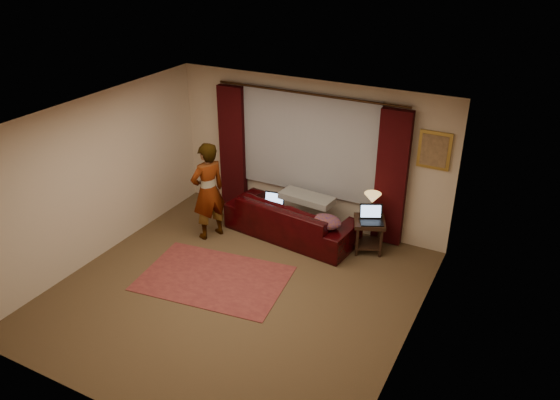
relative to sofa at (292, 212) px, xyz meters
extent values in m
cube|color=brown|center=(0.02, -1.85, -0.47)|extent=(5.00, 5.00, 0.01)
cube|color=silver|center=(0.02, -1.85, 2.14)|extent=(5.00, 5.00, 0.02)
cube|color=beige|center=(0.02, 0.65, 0.84)|extent=(5.00, 0.02, 2.60)
cube|color=beige|center=(0.02, -4.35, 0.84)|extent=(5.00, 0.02, 2.60)
cube|color=beige|center=(-2.48, -1.85, 0.84)|extent=(0.02, 5.00, 2.60)
cube|color=beige|center=(2.52, -1.85, 0.84)|extent=(0.02, 5.00, 2.60)
cube|color=gray|center=(0.02, 0.59, 1.04)|extent=(2.50, 0.05, 1.80)
cube|color=black|center=(-1.48, 0.54, 0.72)|extent=(0.50, 0.14, 2.30)
cube|color=black|center=(1.52, 0.54, 0.72)|extent=(0.50, 0.14, 2.30)
cylinder|color=#301D0E|center=(0.02, 0.54, 1.92)|extent=(0.04, 0.04, 3.40)
cube|color=gold|center=(2.12, 0.62, 1.29)|extent=(0.50, 0.04, 0.60)
imported|color=black|center=(0.00, 0.00, 0.00)|extent=(2.39, 1.26, 0.92)
cube|color=gray|center=(0.19, 0.19, 0.47)|extent=(0.97, 0.46, 0.11)
ellipsoid|color=brown|center=(0.74, -0.25, 0.11)|extent=(0.55, 0.44, 0.21)
cube|color=maroon|center=(-0.46, -1.72, -0.46)|extent=(2.35, 1.72, 0.01)
cube|color=black|center=(1.33, 0.15, -0.18)|extent=(0.64, 0.64, 0.57)
imported|color=gray|center=(-1.24, -0.65, 0.39)|extent=(0.66, 0.66, 1.71)
camera|label=1|loc=(3.63, -7.38, 4.31)|focal=35.00mm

